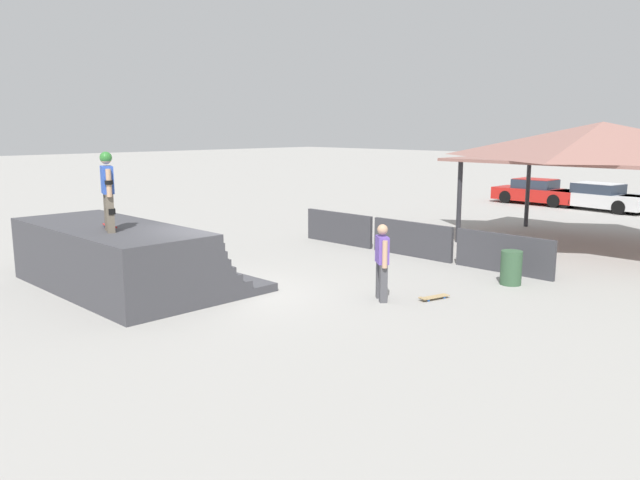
% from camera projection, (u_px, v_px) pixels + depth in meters
% --- Properties ---
extents(ground_plane, '(160.00, 160.00, 0.00)m').
position_uv_depth(ground_plane, '(224.00, 294.00, 14.63)').
color(ground_plane, '#A3A09B').
extents(quarter_pipe_ramp, '(5.89, 3.93, 1.56)m').
position_uv_depth(quarter_pipe_ramp, '(121.00, 259.00, 15.09)').
color(quarter_pipe_ramp, '#424247').
rests_on(quarter_pipe_ramp, ground).
extents(skater_on_deck, '(0.76, 0.41, 1.77)m').
position_uv_depth(skater_on_deck, '(108.00, 186.00, 13.74)').
color(skater_on_deck, '#6B6051').
rests_on(skater_on_deck, quarter_pipe_ramp).
extents(skateboard_on_deck, '(0.84, 0.44, 0.09)m').
position_uv_depth(skateboard_on_deck, '(110.00, 226.00, 14.31)').
color(skateboard_on_deck, blue).
rests_on(skateboard_on_deck, quarter_pipe_ramp).
extents(bystander_walking, '(0.61, 0.52, 1.74)m').
position_uv_depth(bystander_walking, '(382.00, 258.00, 13.94)').
color(bystander_walking, '#4C4C51').
rests_on(bystander_walking, ground).
extents(skateboard_on_ground, '(0.38, 0.80, 0.09)m').
position_uv_depth(skateboard_on_ground, '(433.00, 297.00, 14.14)').
color(skateboard_on_ground, blue).
rests_on(skateboard_on_ground, ground).
extents(barrier_fence, '(8.93, 0.12, 1.05)m').
position_uv_depth(barrier_fence, '(412.00, 239.00, 18.81)').
color(barrier_fence, '#3D3D42').
rests_on(barrier_fence, ground).
extents(pavilion_shelter, '(8.49, 5.72, 4.03)m').
position_uv_depth(pavilion_shelter, '(602.00, 143.00, 19.80)').
color(pavilion_shelter, '#2D2D33').
rests_on(pavilion_shelter, ground).
extents(trash_bin, '(0.52, 0.52, 0.85)m').
position_uv_depth(trash_bin, '(511.00, 268.00, 15.43)').
color(trash_bin, '#385B3D').
rests_on(trash_bin, ground).
extents(parked_car_red, '(4.25, 1.80, 1.27)m').
position_uv_depth(parked_car_red, '(536.00, 192.00, 31.74)').
color(parked_car_red, red).
rests_on(parked_car_red, ground).
extents(parked_car_white, '(4.66, 2.30, 1.27)m').
position_uv_depth(parked_car_white, '(599.00, 197.00, 29.37)').
color(parked_car_white, silver).
rests_on(parked_car_white, ground).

